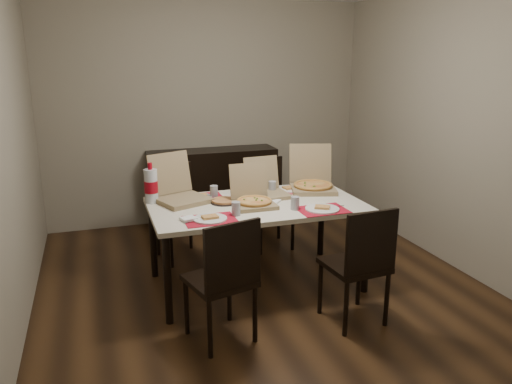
# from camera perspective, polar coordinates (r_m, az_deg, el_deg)

# --- Properties ---
(ground) EXTENTS (3.80, 4.00, 0.02)m
(ground) POSITION_cam_1_polar(r_m,az_deg,el_deg) (4.52, 0.58, -10.65)
(ground) COLOR #3D2512
(ground) RESTS_ON ground
(room_walls) EXTENTS (3.84, 4.02, 2.62)m
(room_walls) POSITION_cam_1_polar(r_m,az_deg,el_deg) (4.48, -1.19, 12.30)
(room_walls) COLOR gray
(room_walls) RESTS_ON ground
(sideboard) EXTENTS (1.50, 0.40, 0.90)m
(sideboard) POSITION_cam_1_polar(r_m,az_deg,el_deg) (5.97, -4.93, 0.57)
(sideboard) COLOR black
(sideboard) RESTS_ON ground
(dining_table) EXTENTS (1.80, 1.00, 0.75)m
(dining_table) POSITION_cam_1_polar(r_m,az_deg,el_deg) (4.29, 0.00, -2.14)
(dining_table) COLOR beige
(dining_table) RESTS_ON ground
(chair_near_left) EXTENTS (0.51, 0.51, 0.93)m
(chair_near_left) POSITION_cam_1_polar(r_m,az_deg,el_deg) (3.48, -3.61, -9.58)
(chair_near_left) COLOR black
(chair_near_left) RESTS_ON ground
(chair_near_right) EXTENTS (0.46, 0.46, 0.93)m
(chair_near_right) POSITION_cam_1_polar(r_m,az_deg,el_deg) (3.78, 11.85, -7.76)
(chair_near_right) COLOR black
(chair_near_right) RESTS_ON ground
(chair_far_left) EXTENTS (0.50, 0.50, 0.93)m
(chair_far_left) POSITION_cam_1_polar(r_m,az_deg,el_deg) (5.03, -8.99, -1.71)
(chair_far_left) COLOR black
(chair_far_left) RESTS_ON ground
(chair_far_right) EXTENTS (0.44, 0.44, 0.93)m
(chair_far_right) POSITION_cam_1_polar(r_m,az_deg,el_deg) (5.27, 1.33, -0.73)
(chair_far_right) COLOR black
(chair_far_right) RESTS_ON ground
(setting_near_left) EXTENTS (0.48, 0.30, 0.11)m
(setting_near_left) POSITION_cam_1_polar(r_m,az_deg,el_deg) (3.88, -4.80, -2.79)
(setting_near_left) COLOR #B60C22
(setting_near_left) RESTS_ON dining_table
(setting_near_right) EXTENTS (0.47, 0.30, 0.11)m
(setting_near_right) POSITION_cam_1_polar(r_m,az_deg,el_deg) (4.11, 6.81, -1.76)
(setting_near_right) COLOR #B60C22
(setting_near_right) RESTS_ON dining_table
(setting_far_left) EXTENTS (0.47, 0.30, 0.11)m
(setting_far_left) POSITION_cam_1_polar(r_m,az_deg,el_deg) (4.45, -6.23, -0.40)
(setting_far_left) COLOR #B60C22
(setting_far_left) RESTS_ON dining_table
(setting_far_right) EXTENTS (0.51, 0.30, 0.11)m
(setting_far_right) POSITION_cam_1_polar(r_m,az_deg,el_deg) (4.66, 3.36, 0.39)
(setting_far_right) COLOR #B60C22
(setting_far_right) RESTS_ON dining_table
(napkin_loose) EXTENTS (0.16, 0.16, 0.02)m
(napkin_loose) POSITION_cam_1_polar(r_m,az_deg,el_deg) (4.29, 1.94, -1.09)
(napkin_loose) COLOR white
(napkin_loose) RESTS_ON dining_table
(pizza_box_center) EXTENTS (0.33, 0.37, 0.33)m
(pizza_box_center) POSITION_cam_1_polar(r_m,az_deg,el_deg) (4.20, -0.33, -0.82)
(pizza_box_center) COLOR olive
(pizza_box_center) RESTS_ON dining_table
(pizza_box_right) EXTENTS (0.51, 0.54, 0.41)m
(pizza_box_right) POSITION_cam_1_polar(r_m,az_deg,el_deg) (4.71, 6.46, 0.97)
(pizza_box_right) COLOR olive
(pizza_box_right) RESTS_ON dining_table
(pizza_box_left) EXTENTS (0.53, 0.56, 0.40)m
(pizza_box_left) POSITION_cam_1_polar(r_m,az_deg,el_deg) (4.37, -8.71, -0.22)
(pizza_box_left) COLOR olive
(pizza_box_left) RESTS_ON dining_table
(pizza_box_extra) EXTENTS (0.36, 0.39, 0.33)m
(pizza_box_extra) POSITION_cam_1_polar(r_m,az_deg,el_deg) (4.49, 1.23, 0.32)
(pizza_box_extra) COLOR olive
(pizza_box_extra) RESTS_ON dining_table
(faina_plate) EXTENTS (0.24, 0.24, 0.03)m
(faina_plate) POSITION_cam_1_polar(r_m,az_deg,el_deg) (4.29, -3.64, -1.06)
(faina_plate) COLOR black
(faina_plate) RESTS_ON dining_table
(dip_bowl) EXTENTS (0.13, 0.13, 0.03)m
(dip_bowl) POSITION_cam_1_polar(r_m,az_deg,el_deg) (4.45, 1.32, -0.42)
(dip_bowl) COLOR white
(dip_bowl) RESTS_ON dining_table
(soda_bottle) EXTENTS (0.12, 0.12, 0.35)m
(soda_bottle) POSITION_cam_1_polar(r_m,az_deg,el_deg) (4.35, -11.90, 0.69)
(soda_bottle) COLOR silver
(soda_bottle) RESTS_ON dining_table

